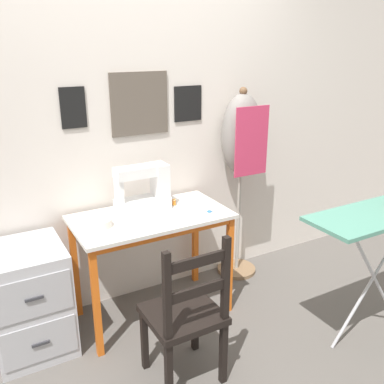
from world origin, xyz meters
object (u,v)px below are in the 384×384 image
fabric_bowl (100,223)px  sewing_machine (145,189)px  ironing_board (383,218)px  thread_spool_near_machine (174,202)px  scissors (213,211)px  dress_form (242,143)px  wooden_chair (185,315)px  filing_cabinet (30,300)px

fabric_bowl → sewing_machine: bearing=19.9°
ironing_board → thread_spool_near_machine: bearing=132.8°
scissors → dress_form: size_ratio=0.08×
scissors → ironing_board: 1.06m
wooden_chair → filing_cabinet: size_ratio=1.32×
fabric_bowl → scissors: 0.76m
thread_spool_near_machine → dress_form: (0.64, 0.11, 0.33)m
thread_spool_near_machine → ironing_board: size_ratio=0.04×
fabric_bowl → wooden_chair: (0.25, -0.66, -0.36)m
filing_cabinet → dress_form: bearing=5.3°
ironing_board → fabric_bowl: bearing=149.1°
thread_spool_near_machine → wooden_chair: size_ratio=0.05×
wooden_chair → dress_form: bearing=41.9°
fabric_bowl → scissors: bearing=-10.6°
dress_form → ironing_board: 1.16m
wooden_chair → ironing_board: (1.24, -0.23, 0.41)m
thread_spool_near_machine → dress_form: dress_form is taller
sewing_machine → filing_cabinet: 1.00m
scissors → thread_spool_near_machine: (-0.18, 0.24, 0.02)m
scissors → wooden_chair: bearing=-133.9°
scissors → thread_spool_near_machine: thread_spool_near_machine is taller
fabric_bowl → wooden_chair: bearing=-69.4°
fabric_bowl → wooden_chair: wooden_chair is taller
filing_cabinet → dress_form: 1.84m
fabric_bowl → ironing_board: ironing_board is taller
fabric_bowl → dress_form: (1.21, 0.20, 0.32)m
sewing_machine → filing_cabinet: bearing=-174.3°
sewing_machine → wooden_chair: (-0.12, -0.79, -0.48)m
thread_spool_near_machine → sewing_machine: bearing=170.2°
sewing_machine → scissors: 0.49m
dress_form → wooden_chair: bearing=-138.1°
fabric_bowl → dress_form: dress_form is taller
dress_form → ironing_board: (0.28, -1.09, -0.27)m
scissors → wooden_chair: 0.79m
fabric_bowl → thread_spool_near_machine: 0.58m
fabric_bowl → scissors: fabric_bowl is taller
filing_cabinet → sewing_machine: bearing=5.7°
thread_spool_near_machine → ironing_board: 1.35m
filing_cabinet → thread_spool_near_machine: bearing=2.7°
sewing_machine → filing_cabinet: (-0.83, -0.08, -0.56)m
wooden_chair → dress_form: size_ratio=0.60×
thread_spool_near_machine → scissors: bearing=-53.5°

